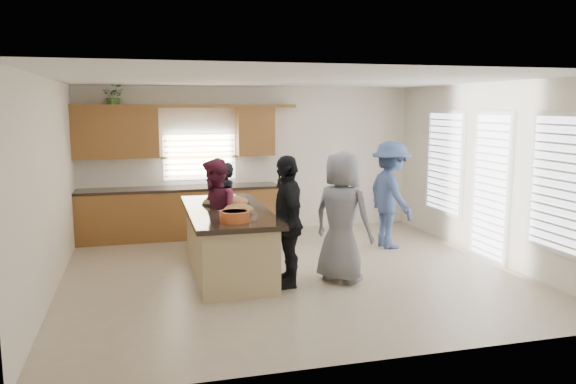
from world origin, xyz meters
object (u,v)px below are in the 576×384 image
object	(u,v)px
island	(228,242)
salad_bowl	(235,216)
woman_left_back	(225,206)
woman_right_front	(342,217)
woman_left_front	(287,221)
woman_right_back	(391,195)
woman_left_mid	(215,215)

from	to	relation	value
island	salad_bowl	size ratio (longest dim) A/B	6.88
woman_left_back	woman_right_front	xyz separation A→B (m)	(1.29, -2.23, 0.17)
woman_left_back	woman_left_front	distance (m)	2.28
salad_bowl	woman_right_back	bearing A→B (deg)	29.12
woman_left_front	woman_right_front	distance (m)	0.79
woman_right_back	woman_right_front	bearing A→B (deg)	132.81
woman_right_back	woman_right_front	world-z (taller)	woman_right_back
salad_bowl	woman_right_front	size ratio (longest dim) A/B	0.22
salad_bowl	woman_left_back	bearing A→B (deg)	84.47
salad_bowl	woman_right_front	bearing A→B (deg)	3.76
salad_bowl	woman_left_front	xyz separation A→B (m)	(0.73, 0.11, -0.13)
island	woman_left_back	xyz separation A→B (m)	(0.18, 1.41, 0.29)
woman_left_front	woman_left_mid	bearing A→B (deg)	-135.86
salad_bowl	woman_right_front	xyz separation A→B (m)	(1.52, 0.10, -0.11)
island	woman_right_back	distance (m)	3.07
woman_left_back	woman_right_back	distance (m)	2.85
salad_bowl	woman_left_mid	distance (m)	1.09
woman_left_back	woman_right_back	world-z (taller)	woman_right_back
salad_bowl	woman_right_front	world-z (taller)	woman_right_front
island	salad_bowl	distance (m)	1.08
island	woman_left_front	bearing A→B (deg)	-49.05
woman_left_back	woman_right_back	size ratio (longest dim) A/B	0.80
salad_bowl	woman_left_back	xyz separation A→B (m)	(0.23, 2.33, -0.29)
woman_left_front	woman_right_front	world-z (taller)	woman_right_front
island	woman_left_back	distance (m)	1.45
island	woman_right_back	world-z (taller)	woman_right_back
woman_left_back	woman_left_front	bearing A→B (deg)	-3.06
woman_left_front	woman_left_back	bearing A→B (deg)	-164.70
island	woman_right_front	distance (m)	1.75
salad_bowl	woman_left_front	distance (m)	0.75
woman_left_mid	woman_left_back	bearing A→B (deg)	168.35
island	woman_right_front	bearing A→B (deg)	-28.48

